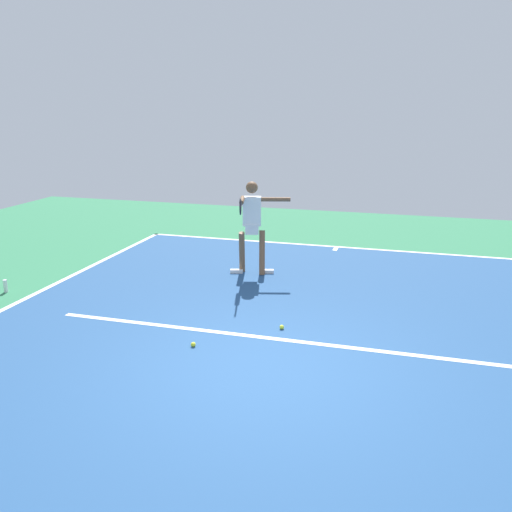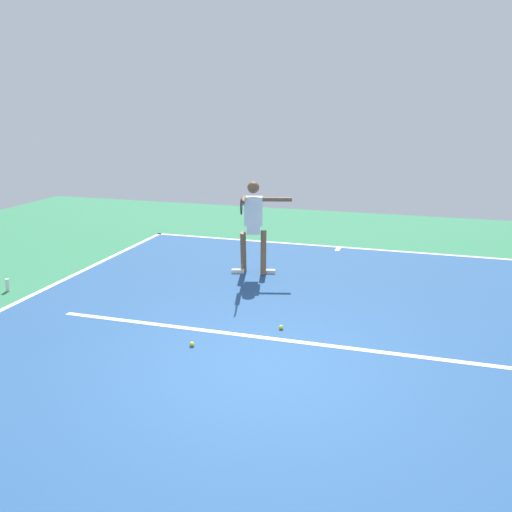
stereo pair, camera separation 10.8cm
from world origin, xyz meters
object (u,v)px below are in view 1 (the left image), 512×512
(tennis_ball_far_corner, at_px, (282,327))
(tennis_ball_by_baseline, at_px, (193,344))
(tennis_player, at_px, (252,221))
(water_bottle, at_px, (5,286))

(tennis_ball_far_corner, height_order, tennis_ball_by_baseline, same)
(tennis_player, bearing_deg, tennis_ball_far_corner, 100.44)
(tennis_player, height_order, water_bottle, tennis_player)
(water_bottle, bearing_deg, tennis_ball_by_baseline, 163.45)
(tennis_ball_far_corner, bearing_deg, tennis_player, -64.54)
(tennis_ball_far_corner, bearing_deg, tennis_ball_by_baseline, 42.43)
(tennis_ball_far_corner, bearing_deg, water_bottle, -3.06)
(tennis_ball_far_corner, relative_size, tennis_ball_by_baseline, 1.00)
(tennis_player, distance_m, water_bottle, 4.49)
(tennis_player, relative_size, water_bottle, 8.09)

